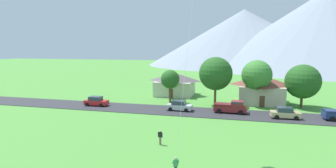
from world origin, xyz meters
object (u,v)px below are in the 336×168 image
tree_near_left (303,82)px  parked_car_tan_west_end (285,113)px  tree_near_right (257,75)px  parked_car_red_mid_west (96,101)px  watcher_person (160,137)px  tree_left_of_center (216,74)px  pickup_truck_maroon_east_side (231,107)px  tree_center (170,79)px  parked_car_silver_mid_east (179,106)px  house_leftmost (261,89)px  house_left_center (175,84)px

tree_near_left → parked_car_tan_west_end: bearing=-114.7°
tree_near_right → parked_car_red_mid_west: (-28.28, -7.29, -4.82)m
tree_near_right → watcher_person: tree_near_right is taller
tree_near_left → tree_left_of_center: tree_left_of_center is taller
watcher_person → pickup_truck_maroon_east_side: bearing=66.5°
tree_center → parked_car_red_mid_west: 14.34m
tree_near_left → parked_car_silver_mid_east: bearing=-158.8°
house_leftmost → parked_car_silver_mid_east: bearing=-142.9°
parked_car_red_mid_west → parked_car_silver_mid_east: (15.53, 0.03, 0.00)m
tree_near_left → parked_car_silver_mid_east: tree_near_left is taller
tree_left_of_center → parked_car_tan_west_end: size_ratio=2.09×
house_left_center → parked_car_tan_west_end: bearing=-37.1°
house_leftmost → pickup_truck_maroon_east_side: 11.40m
house_left_center → watcher_person: bearing=-80.1°
house_left_center → parked_car_red_mid_west: house_left_center is taller
house_leftmost → parked_car_silver_mid_east: 17.40m
parked_car_tan_west_end → parked_car_silver_mid_east: 16.47m
tree_near_left → tree_center: size_ratio=1.21×
house_leftmost → house_left_center: bearing=167.2°
tree_near_left → tree_center: (-23.68, -1.81, -0.12)m
parked_car_silver_mid_east → pickup_truck_maroon_east_side: pickup_truck_maroon_east_side is taller
house_left_center → tree_center: 8.63m
tree_near_left → tree_left_of_center: (-15.07, -2.11, 1.23)m
parked_car_silver_mid_east → watcher_person: (1.27, -16.15, 0.01)m
parked_car_tan_west_end → parked_car_red_mid_west: size_ratio=1.01×
house_left_center → tree_left_of_center: size_ratio=0.97×
tree_left_of_center → tree_near_right: 7.39m
parked_car_tan_west_end → parked_car_red_mid_west: bearing=178.3°
house_left_center → parked_car_red_mid_west: 18.58m
house_left_center → tree_near_right: (16.83, -7.24, 3.08)m
parked_car_silver_mid_east → watcher_person: parked_car_silver_mid_east is taller
tree_near_left → pickup_truck_maroon_east_side: size_ratio=1.46×
house_left_center → parked_car_red_mid_west: (-11.45, -14.53, -1.73)m
tree_center → parked_car_silver_mid_east: (3.12, -6.16, -3.68)m
house_leftmost → parked_car_tan_west_end: bearing=-77.0°
tree_left_of_center → pickup_truck_maroon_east_side: (3.02, -5.38, -4.84)m
pickup_truck_maroon_east_side → tree_near_right: bearing=58.1°
tree_center → parked_car_tan_west_end: (19.56, -7.16, -3.68)m
parked_car_silver_mid_east → pickup_truck_maroon_east_side: bearing=3.2°
tree_center → pickup_truck_maroon_east_side: size_ratio=1.21×
house_leftmost → parked_car_red_mid_west: house_leftmost is taller
tree_left_of_center → tree_near_right: (7.25, 1.41, -0.21)m
parked_car_silver_mid_east → parked_car_red_mid_west: bearing=-179.9°
tree_near_left → parked_car_tan_west_end: tree_near_left is taller
tree_near_right → parked_car_tan_west_end: size_ratio=1.96×
tree_center → parked_car_tan_west_end: 21.15m
house_leftmost → tree_near_right: tree_near_right is taller
tree_near_left → tree_near_right: size_ratio=0.92×
parked_car_red_mid_west → house_left_center: bearing=51.8°
parked_car_red_mid_west → parked_car_silver_mid_east: size_ratio=0.99×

